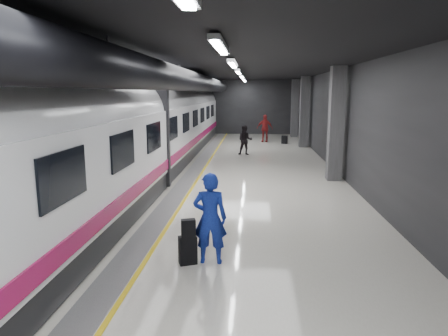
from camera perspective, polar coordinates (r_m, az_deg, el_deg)
name	(u,v)px	position (r m, az deg, el deg)	size (l,w,h in m)	color
ground	(217,190)	(14.59, -0.97, -3.09)	(40.00, 40.00, 0.00)	silver
platform_hall	(212,91)	(15.15, -1.79, 10.92)	(10.02, 40.02, 4.51)	black
train	(128,132)	(14.88, -13.60, 4.97)	(3.05, 38.00, 4.05)	black
traveler_main	(210,218)	(8.24, -2.01, -7.18)	(0.70, 0.46, 1.91)	#1738AF
suitcase_main	(188,250)	(8.43, -5.20, -11.60)	(0.36, 0.23, 0.59)	black
shoulder_bag	(188,228)	(8.22, -5.11, -8.59)	(0.29, 0.15, 0.38)	black
traveler_far_a	(245,140)	(22.60, 3.04, 3.99)	(0.81, 0.63, 1.67)	black
traveler_far_b	(265,128)	(28.72, 5.83, 5.66)	(1.14, 0.47, 1.94)	maroon
suitcase_far	(284,140)	(27.90, 8.64, 4.02)	(0.38, 0.24, 0.56)	black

